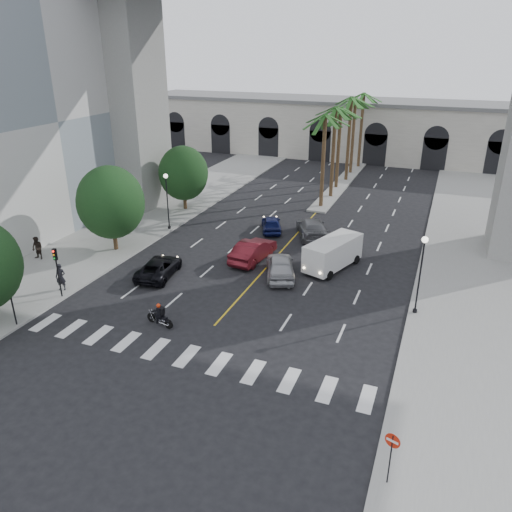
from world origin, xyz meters
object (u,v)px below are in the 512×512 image
at_px(car_d, 312,228).
at_px(do_not_enter_sign, 392,449).
at_px(lamp_post_right, 421,269).
at_px(pedestrian_a, 61,277).
at_px(lamp_post_left_far, 167,197).
at_px(traffic_signal_far, 57,265).
at_px(car_e, 271,224).
at_px(motorcycle_rider, 160,316).
at_px(traffic_signal_near, 9,290).
at_px(car_a, 280,266).
at_px(cargo_van, 333,253).
at_px(car_b, 253,250).
at_px(car_c, 159,267).
at_px(pedestrian_b, 37,248).

height_order(car_d, do_not_enter_sign, do_not_enter_sign).
distance_m(lamp_post_right, pedestrian_a, 24.11).
bearing_deg(lamp_post_left_far, lamp_post_right, -19.33).
bearing_deg(lamp_post_left_far, do_not_enter_sign, -44.25).
xyz_separation_m(traffic_signal_far, car_e, (8.86, 17.73, -1.79)).
height_order(lamp_post_left_far, motorcycle_rider, lamp_post_left_far).
bearing_deg(traffic_signal_near, car_a, 44.76).
xyz_separation_m(car_a, car_e, (-3.94, 9.03, -0.14)).
xyz_separation_m(lamp_post_left_far, lamp_post_right, (22.80, -8.00, 0.00)).
bearing_deg(cargo_van, car_a, -119.05).
distance_m(motorcycle_rider, car_b, 11.56).
bearing_deg(car_d, motorcycle_rider, 52.00).
height_order(motorcycle_rider, cargo_van, cargo_van).
bearing_deg(car_e, cargo_van, 116.60).
bearing_deg(car_c, do_not_enter_sign, 135.71).
bearing_deg(pedestrian_b, car_b, 24.38).
xyz_separation_m(lamp_post_left_far, car_e, (8.96, 3.23, -2.50)).
bearing_deg(pedestrian_a, car_b, 25.26).
bearing_deg(car_b, lamp_post_right, 167.68).
bearing_deg(car_a, car_c, -0.80).
height_order(car_a, pedestrian_a, pedestrian_a).
xyz_separation_m(cargo_van, pedestrian_b, (-22.21, -7.13, -0.21)).
height_order(traffic_signal_far, pedestrian_a, traffic_signal_far).
distance_m(traffic_signal_far, car_c, 7.25).
distance_m(traffic_signal_near, car_b, 17.81).
height_order(motorcycle_rider, pedestrian_b, pedestrian_b).
distance_m(car_e, pedestrian_b, 20.05).
bearing_deg(pedestrian_b, car_e, 44.21).
xyz_separation_m(traffic_signal_near, cargo_van, (16.05, 15.59, -1.21)).
relative_size(lamp_post_left_far, lamp_post_right, 1.00).
relative_size(traffic_signal_far, do_not_enter_sign, 1.43).
height_order(car_a, do_not_enter_sign, do_not_enter_sign).
bearing_deg(pedestrian_b, traffic_signal_near, -51.20).
bearing_deg(traffic_signal_near, cargo_van, 44.16).
height_order(traffic_signal_far, pedestrian_b, traffic_signal_far).
bearing_deg(do_not_enter_sign, traffic_signal_far, 179.57).
bearing_deg(traffic_signal_far, car_e, 63.43).
bearing_deg(pedestrian_b, car_d, 37.53).
height_order(traffic_signal_near, car_d, traffic_signal_near).
xyz_separation_m(car_a, do_not_enter_sign, (10.12, -16.62, 1.00)).
bearing_deg(motorcycle_rider, car_e, 100.29).
xyz_separation_m(motorcycle_rider, cargo_van, (7.83, 12.25, 0.62)).
relative_size(traffic_signal_near, car_c, 0.74).
relative_size(car_b, cargo_van, 0.89).
bearing_deg(lamp_post_right, car_d, 131.67).
height_order(traffic_signal_near, car_c, traffic_signal_near).
distance_m(traffic_signal_near, cargo_van, 22.41).
distance_m(car_b, car_d, 7.47).
distance_m(car_a, car_c, 9.05).
height_order(car_b, car_c, car_b).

